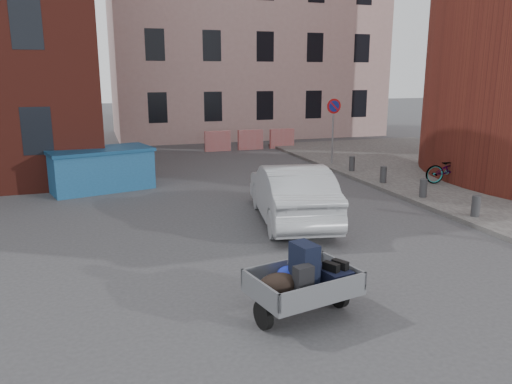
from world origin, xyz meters
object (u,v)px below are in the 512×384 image
object	(u,v)px
silver_car	(291,193)
bicycle	(452,169)
trailer	(303,281)
dumpster	(101,169)

from	to	relation	value
silver_car	bicycle	distance (m)	7.03
trailer	silver_car	world-z (taller)	silver_car
dumpster	silver_car	distance (m)	7.03
dumpster	silver_car	size ratio (longest dim) A/B	0.78
trailer	dumpster	size ratio (longest dim) A/B	0.54
trailer	dumpster	xyz separation A→B (m)	(-2.78, 10.31, 0.08)
silver_car	dumpster	bearing A→B (deg)	-38.86
trailer	dumpster	world-z (taller)	dumpster
dumpster	trailer	bearing A→B (deg)	-89.53
trailer	silver_car	bearing A→B (deg)	57.88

